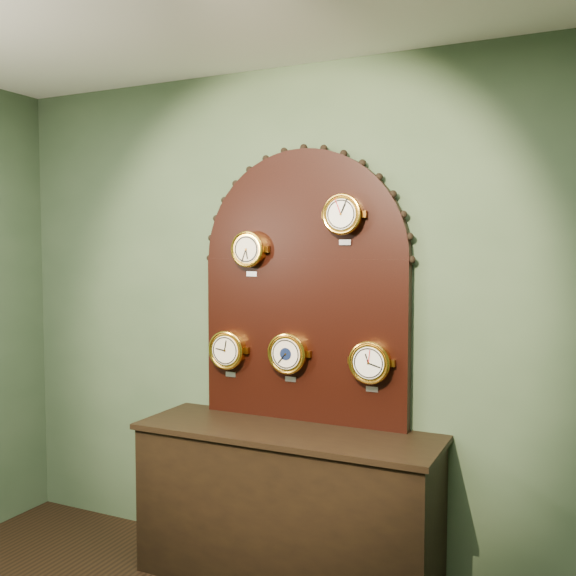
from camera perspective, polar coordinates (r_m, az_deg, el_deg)
The scene contains 8 objects.
wall_back at distance 3.64m, azimuth 1.69°, elevation -2.60°, with size 4.00×4.00×0.00m, color #40563B.
shop_counter at distance 3.65m, azimuth -0.14°, elevation -18.83°, with size 1.60×0.50×0.80m, color black.
display_board at distance 3.58m, azimuth 1.37°, elevation 0.92°, with size 1.26×0.06×1.53m.
roman_clock at distance 3.65m, azimuth -3.45°, elevation 3.41°, with size 0.21×0.08×0.26m.
arabic_clock at distance 3.42m, azimuth 4.86°, elevation 6.45°, with size 0.22×0.08×0.27m.
hygrometer at distance 3.77m, azimuth -5.32°, elevation -5.43°, with size 0.23×0.08×0.28m.
barometer at distance 3.59m, azimuth 0.01°, elevation -5.75°, with size 0.23×0.08×0.28m.
tide_clock at distance 3.42m, azimuth 7.24°, elevation -6.48°, with size 0.23×0.08×0.28m.
Camera 1 is at (1.45, -0.82, 1.79)m, focal length 40.47 mm.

